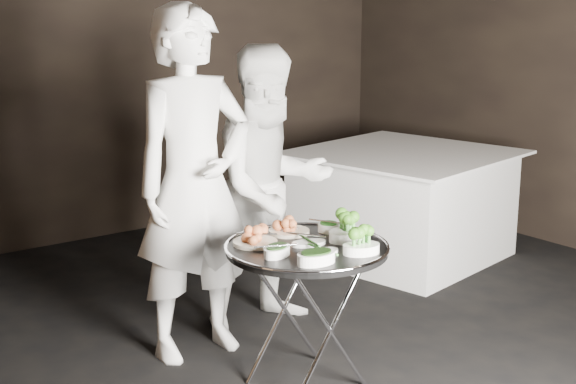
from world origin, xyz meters
TOP-DOWN VIEW (x-y plane):
  - wall_back at (0.00, 3.52)m, footprint 6.00×0.05m
  - tray_stand at (-0.04, 0.47)m, footprint 0.47×0.40m
  - serving_tray at (-0.04, 0.47)m, footprint 0.79×0.79m
  - potato_plate_a at (-0.22, 0.63)m, footprint 0.21×0.21m
  - potato_plate_b at (0.02, 0.68)m, footprint 0.20×0.20m
  - greens_bowl at (0.20, 0.59)m, footprint 0.11×0.11m
  - asparagus_plate_a at (-0.03, 0.47)m, footprint 0.19×0.13m
  - asparagus_plate_b at (-0.06, 0.32)m, footprint 0.17×0.09m
  - spinach_bowl_a at (-0.24, 0.42)m, footprint 0.19×0.16m
  - spinach_bowl_b at (-0.17, 0.23)m, footprint 0.19×0.13m
  - broccoli_bowl_a at (0.17, 0.42)m, footprint 0.21×0.16m
  - broccoli_bowl_b at (0.09, 0.22)m, footprint 0.20×0.17m
  - serving_utensils at (-0.02, 0.53)m, footprint 0.59×0.45m
  - waiter_left at (-0.26, 1.13)m, footprint 0.68×0.45m
  - waiter_right at (0.30, 1.23)m, footprint 0.84×0.69m
  - dining_table at (1.80, 1.67)m, footprint 1.38×1.38m

SIDE VIEW (x-z plane):
  - tray_stand at x=-0.04m, z-range 0.04..0.74m
  - dining_table at x=1.80m, z-range 0.00..0.79m
  - serving_tray at x=-0.04m, z-range 0.69..0.73m
  - asparagus_plate_b at x=-0.06m, z-range 0.71..0.75m
  - asparagus_plate_a at x=-0.03m, z-range 0.71..0.75m
  - greens_bowl at x=0.20m, z-range 0.71..0.78m
  - spinach_bowl_a at x=-0.24m, z-range 0.71..0.78m
  - potato_plate_b at x=0.02m, z-range 0.71..0.79m
  - broccoli_bowl_b at x=0.09m, z-range 0.71..0.79m
  - potato_plate_a at x=-0.22m, z-range 0.71..0.79m
  - spinach_bowl_b at x=-0.17m, z-range 0.71..0.79m
  - broccoli_bowl_a at x=0.17m, z-range 0.71..0.80m
  - serving_utensils at x=-0.02m, z-range 0.76..0.77m
  - waiter_right at x=0.30m, z-range 0.00..1.62m
  - waiter_left at x=-0.26m, z-range 0.00..1.85m
  - wall_back at x=0.00m, z-range 0.00..3.00m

